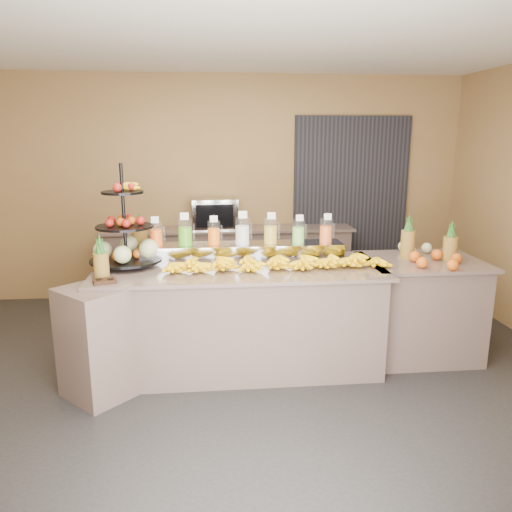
{
  "coord_description": "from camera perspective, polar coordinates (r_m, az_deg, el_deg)",
  "views": [
    {
      "loc": [
        -0.27,
        -3.9,
        2.03
      ],
      "look_at": [
        0.14,
        0.3,
        1.03
      ],
      "focal_mm": 35.0,
      "sensor_mm": 36.0,
      "label": 1
    }
  ],
  "objects": [
    {
      "name": "juice_pitcher_orange_a",
      "position": [
        4.59,
        -11.34,
        2.36
      ],
      "size": [
        0.12,
        0.12,
        0.28
      ],
      "color": "silver",
      "rests_on": "pitcher_tray"
    },
    {
      "name": "juice_pitcher_orange_b",
      "position": [
        4.56,
        -4.83,
        2.52
      ],
      "size": [
        0.12,
        0.12,
        0.28
      ],
      "color": "silver",
      "rests_on": "pitcher_tray"
    },
    {
      "name": "juice_pitcher_green",
      "position": [
        4.57,
        -8.09,
        2.58
      ],
      "size": [
        0.13,
        0.13,
        0.32
      ],
      "color": "silver",
      "rests_on": "pitcher_tray"
    },
    {
      "name": "oven_warmer",
      "position": [
        6.22,
        -4.78,
        4.88
      ],
      "size": [
        0.58,
        0.42,
        0.37
      ],
      "primitive_type": "cube",
      "rotation": [
        0.0,
        0.0,
        0.06
      ],
      "color": "gray",
      "rests_on": "back_ledge"
    },
    {
      "name": "right_fruit_pile",
      "position": [
        4.78,
        19.39,
        0.32
      ],
      "size": [
        0.5,
        0.48,
        0.26
      ],
      "color": "brown",
      "rests_on": "right_counter"
    },
    {
      "name": "condiment_caddy",
      "position": [
        4.06,
        -16.9,
        -2.76
      ],
      "size": [
        0.2,
        0.17,
        0.03
      ],
      "primitive_type": "cube",
      "rotation": [
        0.0,
        0.0,
        0.32
      ],
      "color": "black",
      "rests_on": "buffet_counter"
    },
    {
      "name": "fruit_stand",
      "position": [
        4.51,
        -14.17,
        1.79
      ],
      "size": [
        0.66,
        0.66,
        0.89
      ],
      "rotation": [
        0.0,
        0.0,
        -0.03
      ],
      "color": "black",
      "rests_on": "buffet_counter"
    },
    {
      "name": "juice_pitcher_orange_c",
      "position": [
        4.69,
        7.99,
        2.76
      ],
      "size": [
        0.12,
        0.12,
        0.29
      ],
      "color": "silver",
      "rests_on": "pitcher_tray"
    },
    {
      "name": "room_envelope",
      "position": [
        4.71,
        -0.05,
        11.49
      ],
      "size": [
        6.04,
        5.02,
        2.82
      ],
      "color": "olive",
      "rests_on": "ground"
    },
    {
      "name": "ground",
      "position": [
        4.41,
        -1.51,
        -14.07
      ],
      "size": [
        6.0,
        6.0,
        0.0
      ],
      "primitive_type": "plane",
      "color": "black",
      "rests_on": "ground"
    },
    {
      "name": "back_ledge",
      "position": [
        6.35,
        -3.02,
        -0.88
      ],
      "size": [
        3.1,
        0.55,
        0.93
      ],
      "color": "gray",
      "rests_on": "ground"
    },
    {
      "name": "right_counter",
      "position": [
        4.99,
        18.08,
        -5.59
      ],
      "size": [
        1.08,
        0.88,
        0.93
      ],
      "color": "gray",
      "rests_on": "ground"
    },
    {
      "name": "pitcher_tray",
      "position": [
        4.61,
        -1.55,
        0.51
      ],
      "size": [
        1.85,
        0.3,
        0.15
      ],
      "primitive_type": "cube",
      "color": "gray",
      "rests_on": "buffet_counter"
    },
    {
      "name": "banana_heap",
      "position": [
        4.29,
        2.26,
        -0.48
      ],
      "size": [
        2.0,
        0.18,
        0.17
      ],
      "color": "#EDAB0B",
      "rests_on": "buffet_counter"
    },
    {
      "name": "juice_pitcher_lemon",
      "position": [
        4.6,
        1.67,
        2.75
      ],
      "size": [
        0.13,
        0.13,
        0.31
      ],
      "color": "silver",
      "rests_on": "pitcher_tray"
    },
    {
      "name": "pineapple_left_a",
      "position": [
        4.18,
        -17.29,
        -0.66
      ],
      "size": [
        0.12,
        0.12,
        0.37
      ],
      "rotation": [
        0.0,
        0.0,
        0.28
      ],
      "color": "brown",
      "rests_on": "buffet_counter"
    },
    {
      "name": "buffet_counter",
      "position": [
        4.45,
        -3.29,
        -7.25
      ],
      "size": [
        2.75,
        1.25,
        0.93
      ],
      "color": "gray",
      "rests_on": "ground"
    },
    {
      "name": "juice_pitcher_milk",
      "position": [
        4.57,
        -1.57,
        2.75
      ],
      "size": [
        0.13,
        0.14,
        0.32
      ],
      "color": "silver",
      "rests_on": "pitcher_tray"
    },
    {
      "name": "pineapple_left_b",
      "position": [
        4.81,
        -13.12,
        1.76
      ],
      "size": [
        0.14,
        0.14,
        0.43
      ],
      "rotation": [
        0.0,
        0.0,
        0.16
      ],
      "color": "brown",
      "rests_on": "buffet_counter"
    },
    {
      "name": "juice_pitcher_lime",
      "position": [
        4.64,
        4.86,
        2.68
      ],
      "size": [
        0.12,
        0.12,
        0.28
      ],
      "color": "silver",
      "rests_on": "pitcher_tray"
    }
  ]
}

